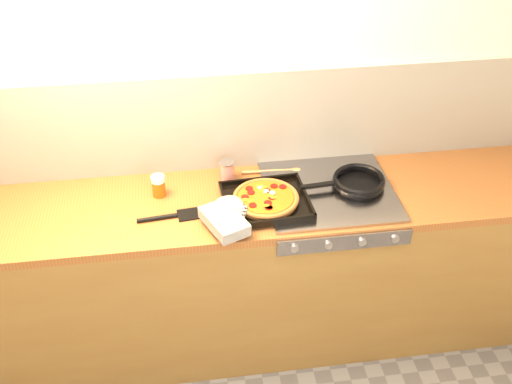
{
  "coord_description": "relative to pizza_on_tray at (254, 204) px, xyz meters",
  "views": [
    {
      "loc": [
        -0.21,
        -1.12,
        2.55
      ],
      "look_at": [
        0.1,
        1.08,
        0.95
      ],
      "focal_mm": 42.0,
      "sensor_mm": 36.0,
      "label": 1
    }
  ],
  "objects": [
    {
      "name": "room_shell",
      "position": [
        -0.08,
        0.39,
        0.21
      ],
      "size": [
        3.2,
        3.2,
        3.2
      ],
      "color": "white",
      "rests_on": "ground"
    },
    {
      "name": "counter_run",
      "position": [
        -0.08,
        0.1,
        -0.49
      ],
      "size": [
        3.2,
        0.62,
        0.9
      ],
      "color": "brown",
      "rests_on": "ground"
    },
    {
      "name": "stovetop",
      "position": [
        0.37,
        0.1,
        -0.04
      ],
      "size": [
        0.6,
        0.56,
        0.02
      ],
      "primitive_type": "cube",
      "color": "gray",
      "rests_on": "counter_run"
    },
    {
      "name": "pizza_on_tray",
      "position": [
        0.0,
        0.0,
        0.0
      ],
      "size": [
        0.51,
        0.46,
        0.07
      ],
      "color": "black",
      "rests_on": "stovetop"
    },
    {
      "name": "frying_pan",
      "position": [
        0.51,
        0.11,
        -0.0
      ],
      "size": [
        0.42,
        0.27,
        0.04
      ],
      "color": "black",
      "rests_on": "stovetop"
    },
    {
      "name": "tomato_can",
      "position": [
        -0.1,
        0.26,
        0.01
      ],
      "size": [
        0.09,
        0.09,
        0.1
      ],
      "color": "maroon",
      "rests_on": "counter_run"
    },
    {
      "name": "juice_glass",
      "position": [
        -0.42,
        0.19,
        0.01
      ],
      "size": [
        0.08,
        0.08,
        0.11
      ],
      "color": "#E1470D",
      "rests_on": "counter_run"
    },
    {
      "name": "wooden_spoon",
      "position": [
        0.16,
        0.3,
        -0.03
      ],
      "size": [
        0.3,
        0.05,
        0.02
      ],
      "color": "#A46E45",
      "rests_on": "counter_run"
    },
    {
      "name": "black_spatula",
      "position": [
        -0.37,
        0.01,
        -0.03
      ],
      "size": [
        0.29,
        0.09,
        0.02
      ],
      "color": "black",
      "rests_on": "counter_run"
    }
  ]
}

